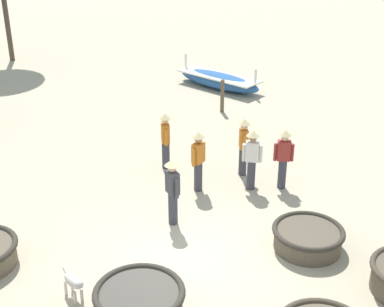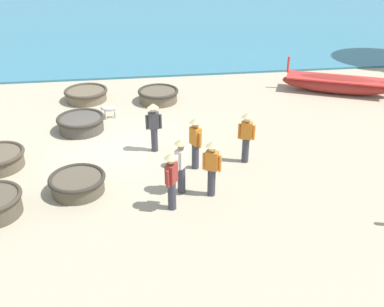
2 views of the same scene
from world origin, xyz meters
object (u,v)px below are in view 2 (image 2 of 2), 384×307
at_px(long_boat_red_hull, 337,84).
at_px(dog, 109,109).
at_px(coracle_far_right, 81,123).
at_px(coracle_beside_post, 86,94).
at_px(coracle_weathered, 158,95).
at_px(fisherman_hauling, 154,124).
at_px(fisherman_crouching, 195,140).
at_px(fisherman_by_coracle, 172,178).
at_px(coracle_center, 78,183).
at_px(fisherman_standing_left, 212,165).
at_px(fisherman_with_hat, 246,134).
at_px(fisherman_standing_right, 181,162).

height_order(long_boat_red_hull, dog, long_boat_red_hull).
distance_m(coracle_far_right, coracle_beside_post, 2.97).
bearing_deg(coracle_weathered, dog, -53.26).
bearing_deg(long_boat_red_hull, dog, -81.54).
xyz_separation_m(coracle_weathered, fisherman_hauling, (4.34, -0.42, 0.68)).
bearing_deg(fisherman_crouching, long_boat_red_hull, 128.75).
xyz_separation_m(coracle_far_right, fisherman_by_coracle, (5.26, 2.78, 0.66)).
relative_size(coracle_center, fisherman_by_coracle, 0.95).
xyz_separation_m(coracle_beside_post, long_boat_red_hull, (0.58, 10.71, 0.15)).
height_order(coracle_weathered, long_boat_red_hull, long_boat_red_hull).
xyz_separation_m(fisherman_hauling, fisherman_by_coracle, (3.35, 0.25, 0.00)).
relative_size(fisherman_hauling, fisherman_standing_left, 1.00).
height_order(coracle_far_right, dog, dog).
distance_m(fisherman_with_hat, dog, 5.92).
distance_m(coracle_center, long_boat_red_hull, 12.30).
height_order(coracle_far_right, coracle_center, coracle_far_right).
relative_size(fisherman_with_hat, fisherman_crouching, 1.00).
relative_size(coracle_far_right, fisherman_with_hat, 1.02).
relative_size(coracle_far_right, fisherman_crouching, 1.02).
distance_m(coracle_beside_post, fisherman_by_coracle, 8.73).
height_order(coracle_far_right, fisherman_with_hat, fisherman_with_hat).
bearing_deg(fisherman_hauling, long_boat_red_hull, 117.81).
bearing_deg(fisherman_by_coracle, long_boat_red_hull, 134.09).
xyz_separation_m(fisherman_crouching, fisherman_standing_left, (1.54, 0.23, 0.00)).
bearing_deg(fisherman_with_hat, fisherman_standing_right, -56.07).
distance_m(coracle_far_right, coracle_center, 4.09).
distance_m(coracle_center, fisherman_with_hat, 5.23).
xyz_separation_m(coracle_far_right, fisherman_crouching, (3.22, 3.69, 0.66)).
xyz_separation_m(coracle_weathered, fisherman_with_hat, (5.46, 2.36, 0.68)).
xyz_separation_m(coracle_beside_post, fisherman_by_coracle, (8.24, 2.81, 0.69)).
bearing_deg(fisherman_by_coracle, fisherman_hauling, -175.68).
xyz_separation_m(coracle_beside_post, fisherman_hauling, (4.88, 2.55, 0.69)).
xyz_separation_m(fisherman_hauling, dog, (-2.86, -1.56, -0.59)).
xyz_separation_m(coracle_center, dog, (-5.03, 0.74, 0.10)).
height_order(fisherman_with_hat, dog, fisherman_with_hat).
distance_m(coracle_weathered, fisherman_with_hat, 5.98).
bearing_deg(fisherman_crouching, fisherman_standing_left, 8.49).
relative_size(long_boat_red_hull, dog, 6.95).
distance_m(coracle_far_right, coracle_weathered, 3.82).
relative_size(fisherman_hauling, fisherman_by_coracle, 1.00).
bearing_deg(fisherman_standing_left, fisherman_crouching, -171.51).
bearing_deg(fisherman_by_coracle, fisherman_standing_right, 155.99).
bearing_deg(coracle_weathered, fisherman_standing_left, 7.75).
bearing_deg(fisherman_hauling, dog, -151.34).
height_order(fisherman_hauling, fisherman_with_hat, same).
bearing_deg(fisherman_crouching, fisherman_standing_right, -24.10).
relative_size(coracle_center, fisherman_hauling, 0.95).
bearing_deg(coracle_far_right, fisherman_crouching, 48.93).
bearing_deg(fisherman_standing_right, fisherman_crouching, 155.90).
bearing_deg(fisherman_crouching, coracle_far_right, -131.07).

